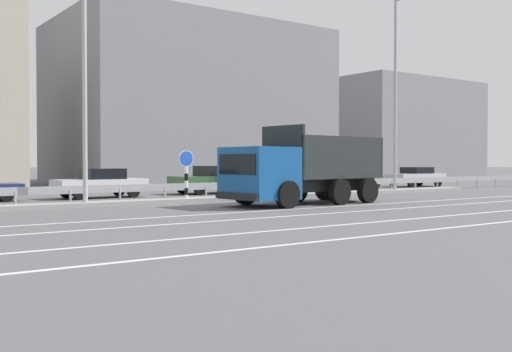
% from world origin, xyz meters
% --- Properties ---
extents(ground_plane, '(320.00, 320.00, 0.00)m').
position_xyz_m(ground_plane, '(0.00, 0.00, 0.00)').
color(ground_plane, '#565659').
extents(lane_strip_0, '(65.98, 0.16, 0.01)m').
position_xyz_m(lane_strip_0, '(2.89, -4.01, 0.00)').
color(lane_strip_0, silver).
rests_on(lane_strip_0, ground_plane).
extents(lane_strip_1, '(65.98, 0.16, 0.01)m').
position_xyz_m(lane_strip_1, '(2.89, -6.08, 0.00)').
color(lane_strip_1, silver).
rests_on(lane_strip_1, ground_plane).
extents(lane_strip_2, '(65.98, 0.16, 0.01)m').
position_xyz_m(lane_strip_2, '(2.89, -9.02, 0.00)').
color(lane_strip_2, silver).
rests_on(lane_strip_2, ground_plane).
extents(lane_strip_3, '(65.98, 0.16, 0.01)m').
position_xyz_m(lane_strip_3, '(2.89, -11.21, 0.00)').
color(lane_strip_3, silver).
rests_on(lane_strip_3, ground_plane).
extents(median_island, '(36.29, 1.10, 0.18)m').
position_xyz_m(median_island, '(0.00, 1.57, 0.09)').
color(median_island, gray).
rests_on(median_island, ground_plane).
extents(median_guardrail, '(65.98, 0.09, 0.78)m').
position_xyz_m(median_guardrail, '(0.00, 2.71, 0.57)').
color(median_guardrail, '#9EA0A5').
rests_on(median_guardrail, ground_plane).
extents(dump_truck, '(7.46, 3.23, 3.19)m').
position_xyz_m(dump_truck, '(1.96, -2.28, 1.21)').
color(dump_truck, '#144C8C').
rests_on(dump_truck, ground_plane).
extents(median_road_sign, '(0.70, 0.16, 2.23)m').
position_xyz_m(median_road_sign, '(-0.62, 1.57, 1.16)').
color(median_road_sign, white).
rests_on(median_road_sign, ground_plane).
extents(street_lamp_1, '(0.71, 2.03, 10.35)m').
position_xyz_m(street_lamp_1, '(-5.03, 1.52, 5.64)').
color(street_lamp_1, '#ADADB2').
rests_on(street_lamp_1, ground_plane).
extents(street_lamp_2, '(0.71, 2.42, 10.82)m').
position_xyz_m(street_lamp_2, '(12.57, 1.31, 5.93)').
color(street_lamp_2, '#ADADB2').
rests_on(street_lamp_2, ground_plane).
extents(parked_car_4, '(4.45, 1.96, 1.42)m').
position_xyz_m(parked_car_4, '(-2.46, 6.68, 0.72)').
color(parked_car_4, silver).
rests_on(parked_car_4, ground_plane).
extents(parked_car_5, '(4.86, 2.08, 1.52)m').
position_xyz_m(parked_car_5, '(4.14, 6.92, 0.76)').
color(parked_car_5, '#335B33').
rests_on(parked_car_5, ground_plane).
extents(parked_car_6, '(4.78, 2.15, 1.28)m').
position_xyz_m(parked_car_6, '(10.09, 6.47, 0.67)').
color(parked_car_6, '#335B33').
rests_on(parked_car_6, ground_plane).
extents(parked_car_7, '(3.98, 2.07, 1.30)m').
position_xyz_m(parked_car_7, '(15.14, 7.07, 0.67)').
color(parked_car_7, '#335B33').
rests_on(parked_car_7, ground_plane).
extents(parked_car_8, '(4.30, 2.16, 1.36)m').
position_xyz_m(parked_car_8, '(20.40, 6.40, 0.70)').
color(parked_car_8, silver).
rests_on(parked_car_8, ground_plane).
extents(background_building_1, '(21.85, 14.77, 13.30)m').
position_xyz_m(background_building_1, '(12.68, 24.89, 6.65)').
color(background_building_1, gray).
rests_on(background_building_1, ground_plane).
extents(background_building_2, '(17.86, 10.92, 10.85)m').
position_xyz_m(background_building_2, '(40.49, 25.16, 5.42)').
color(background_building_2, gray).
rests_on(background_building_2, ground_plane).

